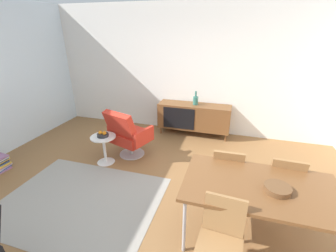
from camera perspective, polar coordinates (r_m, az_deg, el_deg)
name	(u,v)px	position (r m, az deg, el deg)	size (l,w,h in m)	color
ground_plane	(149,196)	(3.47, -4.81, -17.21)	(8.32, 8.32, 0.00)	olive
wall_back	(189,71)	(5.22, 5.21, 13.72)	(6.80, 0.12, 2.80)	white
sideboard	(194,116)	(5.14, 6.52, 2.42)	(1.60, 0.45, 0.72)	brown
vase_cobalt	(196,100)	(5.02, 6.96, 6.48)	(0.11, 0.11, 0.30)	#337266
dining_table	(260,189)	(2.65, 22.19, -14.46)	(1.60, 0.90, 0.74)	brown
wooden_bowl_on_table	(277,189)	(2.60, 25.88, -14.05)	(0.26, 0.26, 0.06)	brown
dining_chair_back_left	(227,172)	(3.22, 14.60, -11.19)	(0.41, 0.43, 0.86)	#9E7042
dining_chair_back_right	(283,181)	(3.30, 27.00, -12.28)	(0.41, 0.44, 0.86)	#9E7042
dining_chair_front_left	(220,240)	(2.36, 13.09, -26.22)	(0.43, 0.45, 0.86)	#9E7042
lounge_chair_red	(128,134)	(4.26, -10.05, -1.88)	(0.84, 0.81, 0.95)	red
side_table_round	(104,146)	(4.21, -15.78, -4.96)	(0.44, 0.44, 0.52)	white
fruit_bowl	(103,135)	(4.11, -16.14, -2.07)	(0.20, 0.20, 0.11)	#262628
area_rug	(80,201)	(3.61, -21.21, -17.13)	(2.20, 1.70, 0.01)	gray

